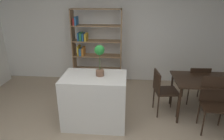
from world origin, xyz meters
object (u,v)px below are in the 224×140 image
dining_table (205,83)px  dining_chair_near (214,99)px  kitchen_island (95,100)px  open_bookshelf (93,49)px  dining_chair_far (197,82)px  potted_plant_on_island (100,57)px  dining_chair_island_side (162,88)px

dining_table → dining_chair_near: bearing=-88.8°
kitchen_island → dining_table: size_ratio=0.94×
open_bookshelf → dining_chair_far: size_ratio=2.29×
potted_plant_on_island → dining_table: potted_plant_on_island is taller
dining_chair_far → dining_table: bearing=87.2°
dining_chair_far → dining_chair_island_side: size_ratio=0.96×
kitchen_island → open_bookshelf: bearing=100.4°
kitchen_island → open_bookshelf: open_bookshelf is taller
dining_table → dining_chair_near: (0.01, -0.44, -0.11)m
dining_table → dining_chair_near: 0.45m
dining_chair_near → dining_chair_far: bearing=96.0°
open_bookshelf → dining_chair_island_side: size_ratio=2.20×
kitchen_island → dining_table: (2.06, 0.45, 0.21)m
kitchen_island → dining_chair_far: (2.07, 0.89, 0.05)m
kitchen_island → dining_chair_far: size_ratio=1.30×
dining_table → dining_chair_near: dining_chair_near is taller
dining_table → dining_chair_far: 0.47m
kitchen_island → dining_chair_island_side: bearing=19.1°
kitchen_island → open_bookshelf: 1.84m
potted_plant_on_island → dining_chair_near: potted_plant_on_island is taller
dining_chair_far → dining_chair_near: size_ratio=0.90×
potted_plant_on_island → dining_chair_far: size_ratio=0.63×
potted_plant_on_island → dining_table: (1.96, 0.42, -0.59)m
kitchen_island → dining_chair_far: bearing=23.2°
potted_plant_on_island → dining_chair_island_side: (1.16, 0.41, -0.73)m
dining_table → kitchen_island: bearing=-167.8°
dining_table → dining_chair_island_side: (-0.81, -0.01, -0.14)m
open_bookshelf → dining_chair_far: bearing=-19.9°
potted_plant_on_island → dining_table: size_ratio=0.46×
dining_chair_island_side → potted_plant_on_island: bearing=102.8°
dining_chair_far → dining_chair_near: 0.88m
dining_chair_far → dining_chair_island_side: dining_chair_island_side is taller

